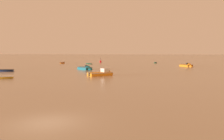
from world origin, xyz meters
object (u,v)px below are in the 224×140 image
motorboat_moored_7 (187,66)px  channel_buoy (101,61)px  rowboat_moored_5 (3,78)px  rowboat_moored_2 (155,63)px  rowboat_moored_4 (5,71)px  rowboat_moored_3 (62,63)px  motorboat_moored_4 (104,74)px  motorboat_moored_2 (86,69)px  rowboat_moored_1 (89,64)px

motorboat_moored_7 → channel_buoy: bearing=-152.8°
rowboat_moored_5 → rowboat_moored_2: bearing=45.1°
rowboat_moored_2 → rowboat_moored_4: rowboat_moored_4 is taller
rowboat_moored_3 → channel_buoy: size_ratio=1.90×
motorboat_moored_4 → motorboat_moored_7: bearing=14.4°
rowboat_moored_3 → motorboat_moored_7: motorboat_moored_7 is taller
rowboat_moored_3 → rowboat_moored_5: 53.35m
rowboat_moored_2 → rowboat_moored_3: rowboat_moored_3 is taller
rowboat_moored_3 → rowboat_moored_5: bearing=5.3°
rowboat_moored_2 → channel_buoy: 23.37m
motorboat_moored_2 → rowboat_moored_1: (-6.05, 28.05, -0.13)m
channel_buoy → rowboat_moored_2: bearing=-5.6°
motorboat_moored_4 → rowboat_moored_5: motorboat_moored_4 is taller
rowboat_moored_1 → rowboat_moored_4: rowboat_moored_4 is taller
motorboat_moored_4 → motorboat_moored_2: bearing=76.1°
motorboat_moored_4 → rowboat_moored_5: bearing=163.7°
motorboat_moored_4 → rowboat_moored_5: (-16.56, -7.61, -0.16)m
rowboat_moored_3 → rowboat_moored_4: bearing=-3.5°
rowboat_moored_1 → rowboat_moored_5: bearing=107.6°
rowboat_moored_5 → rowboat_moored_4: bearing=101.8°
channel_buoy → rowboat_moored_4: bearing=-105.7°
channel_buoy → rowboat_moored_3: bearing=-145.2°
rowboat_moored_3 → motorboat_moored_4: bearing=25.2°
rowboat_moored_3 → rowboat_moored_4: size_ratio=0.97×
rowboat_moored_1 → motorboat_moored_7: 36.00m
rowboat_moored_1 → rowboat_moored_2: size_ratio=0.90×
motorboat_moored_2 → channel_buoy: bearing=141.9°
motorboat_moored_2 → motorboat_moored_7: size_ratio=0.93×
rowboat_moored_1 → motorboat_moored_7: motorboat_moored_7 is taller
rowboat_moored_4 → rowboat_moored_2: bearing=-139.3°
rowboat_moored_1 → motorboat_moored_7: bearing=-176.4°
rowboat_moored_1 → rowboat_moored_4: size_ratio=0.68×
rowboat_moored_2 → rowboat_moored_3: 37.72m
motorboat_moored_7 → rowboat_moored_5: size_ratio=1.42×
rowboat_moored_4 → motorboat_moored_7: motorboat_moored_7 is taller
motorboat_moored_4 → rowboat_moored_5: 18.23m
rowboat_moored_2 → rowboat_moored_1: bearing=-70.4°
channel_buoy → motorboat_moored_7: bearing=-36.7°
rowboat_moored_4 → motorboat_moored_4: bearing=155.6°
motorboat_moored_2 → rowboat_moored_5: bearing=-67.9°
motorboat_moored_2 → rowboat_moored_5: size_ratio=1.33×
rowboat_moored_5 → channel_buoy: size_ratio=1.70×
rowboat_moored_1 → channel_buoy: (2.01, 12.87, 0.34)m
motorboat_moored_7 → channel_buoy: size_ratio=2.40×
rowboat_moored_1 → rowboat_moored_4: 37.67m
rowboat_moored_4 → channel_buoy: channel_buoy is taller
rowboat_moored_2 → rowboat_moored_3: size_ratio=0.77×
motorboat_moored_4 → motorboat_moored_7: (21.16, 30.61, -0.07)m
rowboat_moored_3 → motorboat_moored_7: 48.20m
motorboat_moored_2 → channel_buoy: (-4.04, 40.91, 0.21)m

